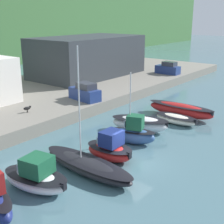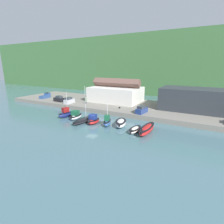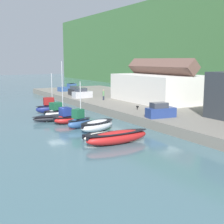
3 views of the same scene
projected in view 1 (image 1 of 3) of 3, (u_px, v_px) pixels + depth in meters
The scene contains 12 objects.
ground_plane at pixel (134, 162), 24.87m from camera, with size 320.00×320.00×0.00m, color #476B75.
yacht_club_building at pixel (88, 56), 52.62m from camera, with size 19.03×10.44×6.49m.
moored_boat_1 at pixel (36, 177), 20.83m from camera, with size 3.20×5.33×2.37m.
moored_boat_2 at pixel (87, 165), 23.11m from camera, with size 2.64×8.66×9.27m.
moored_boat_3 at pixel (110, 149), 25.13m from camera, with size 2.45×4.15×2.45m.
moored_boat_4 at pixel (133, 133), 28.17m from camera, with size 2.83×4.42×6.53m.
moored_boat_5 at pixel (140, 124), 31.26m from camera, with size 4.25×6.25×1.52m.
moored_boat_6 at pixel (176, 119), 33.58m from camera, with size 2.18×4.93×0.94m.
moored_boat_7 at pixel (180, 110), 35.78m from camera, with size 2.12×8.03×1.53m.
parked_car_1 at pixel (168, 69), 54.57m from camera, with size 1.89×4.24×2.16m.
parked_car_3 at pixel (85, 93), 37.72m from camera, with size 2.41×4.42×2.16m.
dog_on_quay at pixel (27, 108), 32.98m from camera, with size 0.88×0.46×0.68m.
Camera 1 is at (-18.82, -12.55, 11.22)m, focal length 50.00 mm.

